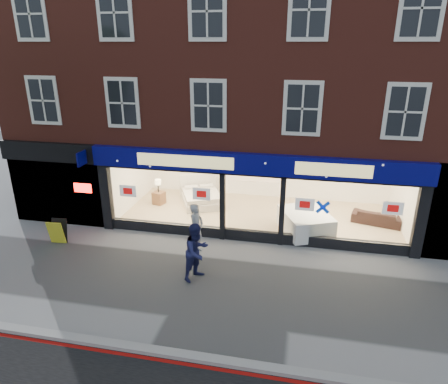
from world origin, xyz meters
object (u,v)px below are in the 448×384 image
(pedestrian_blue, at_px, (197,252))
(mattress_stack, at_px, (305,222))
(display_bed, at_px, (201,197))
(a_board, at_px, (58,232))
(sofa, at_px, (377,217))
(pedestrian_grey, at_px, (196,229))

(pedestrian_blue, bearing_deg, mattress_stack, -10.86)
(mattress_stack, distance_m, pedestrian_blue, 4.85)
(mattress_stack, bearing_deg, display_bed, 156.93)
(a_board, distance_m, pedestrian_blue, 5.58)
(sofa, bearing_deg, a_board, 33.06)
(a_board, distance_m, pedestrian_grey, 5.04)
(display_bed, xyz_separation_m, sofa, (7.21, -0.60, -0.04))
(mattress_stack, relative_size, pedestrian_blue, 1.34)
(display_bed, height_order, a_board, display_bed)
(mattress_stack, distance_m, a_board, 8.94)
(display_bed, relative_size, mattress_stack, 1.00)
(display_bed, relative_size, sofa, 1.32)
(mattress_stack, height_order, pedestrian_blue, pedestrian_blue)
(pedestrian_grey, bearing_deg, display_bed, 27.68)
(pedestrian_grey, bearing_deg, pedestrian_blue, -149.21)
(a_board, relative_size, pedestrian_blue, 0.49)
(display_bed, bearing_deg, pedestrian_grey, -101.90)
(pedestrian_grey, bearing_deg, mattress_stack, -44.07)
(display_bed, relative_size, a_board, 2.73)
(mattress_stack, relative_size, sofa, 1.32)
(sofa, xyz_separation_m, a_board, (-11.31, -3.79, 0.08))
(sofa, distance_m, a_board, 11.92)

